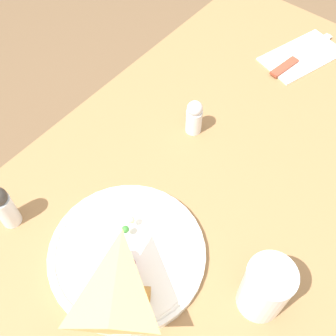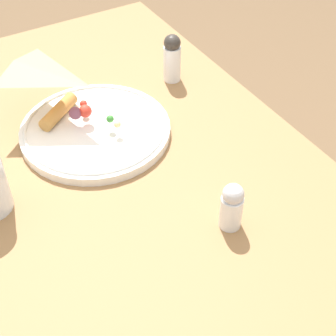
% 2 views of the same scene
% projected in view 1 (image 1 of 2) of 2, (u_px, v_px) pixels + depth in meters
% --- Properties ---
extents(ground_plane, '(6.00, 6.00, 0.00)m').
position_uv_depth(ground_plane, '(196.00, 311.00, 1.37)').
color(ground_plane, brown).
extents(dining_table, '(1.21, 0.73, 0.73)m').
position_uv_depth(dining_table, '(213.00, 224.00, 0.86)').
color(dining_table, olive).
rests_on(dining_table, ground_plane).
extents(plate_pizza, '(0.26, 0.26, 0.05)m').
position_uv_depth(plate_pizza, '(127.00, 254.00, 0.70)').
color(plate_pizza, white).
rests_on(plate_pizza, dining_table).
extents(milk_glass, '(0.07, 0.07, 0.12)m').
position_uv_depth(milk_glass, '(265.00, 290.00, 0.63)').
color(milk_glass, white).
rests_on(milk_glass, dining_table).
extents(napkin_folded, '(0.21, 0.15, 0.00)m').
position_uv_depth(napkin_folded, '(302.00, 56.00, 0.99)').
color(napkin_folded, white).
rests_on(napkin_folded, dining_table).
extents(butter_knife, '(0.22, 0.05, 0.01)m').
position_uv_depth(butter_knife, '(299.00, 57.00, 0.98)').
color(butter_knife, '#99422D').
rests_on(butter_knife, napkin_folded).
extents(salt_shaker, '(0.03, 0.03, 0.08)m').
position_uv_depth(salt_shaker, '(194.00, 117.00, 0.83)').
color(salt_shaker, white).
rests_on(salt_shaker, dining_table).
extents(pepper_shaker, '(0.03, 0.03, 0.10)m').
position_uv_depth(pepper_shaker, '(4.00, 207.00, 0.71)').
color(pepper_shaker, white).
rests_on(pepper_shaker, dining_table).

